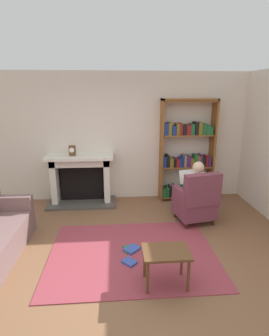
% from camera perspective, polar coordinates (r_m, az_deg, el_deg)
% --- Properties ---
extents(ground, '(14.00, 14.00, 0.00)m').
position_cam_1_polar(ground, '(3.81, -0.14, -20.57)').
color(ground, brown).
extents(back_wall, '(5.60, 0.10, 2.70)m').
position_cam_1_polar(back_wall, '(5.69, -2.05, 6.62)').
color(back_wall, beige).
rests_on(back_wall, ground).
extents(area_rug, '(2.40, 1.80, 0.01)m').
position_cam_1_polar(area_rug, '(4.05, -0.47, -17.99)').
color(area_rug, '#923642').
rests_on(area_rug, ground).
extents(fireplace, '(1.40, 0.64, 1.05)m').
position_cam_1_polar(fireplace, '(5.67, -11.41, -1.93)').
color(fireplace, '#4C4742').
rests_on(fireplace, ground).
extents(mantel_clock, '(0.14, 0.14, 0.20)m').
position_cam_1_polar(mantel_clock, '(5.44, -13.31, 3.68)').
color(mantel_clock, brown).
rests_on(mantel_clock, fireplace).
extents(bookshelf, '(1.14, 0.32, 2.16)m').
position_cam_1_polar(bookshelf, '(5.74, 11.21, 3.07)').
color(bookshelf, brown).
rests_on(bookshelf, ground).
extents(armchair_reading, '(0.75, 0.73, 0.97)m').
position_cam_1_polar(armchair_reading, '(4.84, 13.26, -6.94)').
color(armchair_reading, '#331E14').
rests_on(armchair_reading, ground).
extents(seated_reader, '(0.42, 0.58, 1.14)m').
position_cam_1_polar(seated_reader, '(4.86, 12.76, -4.29)').
color(seated_reader, white).
rests_on(seated_reader, ground).
extents(side_table, '(0.56, 0.39, 0.47)m').
position_cam_1_polar(side_table, '(3.33, 6.84, -18.43)').
color(side_table, brown).
rests_on(side_table, ground).
extents(scattered_books, '(0.55, 0.56, 0.04)m').
position_cam_1_polar(scattered_books, '(4.02, 0.19, -17.95)').
color(scattered_books, '#334CA5').
rests_on(scattered_books, area_rug).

